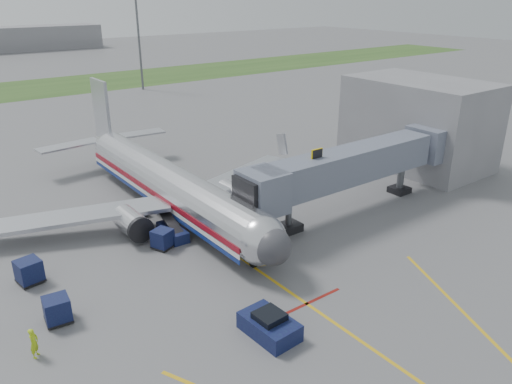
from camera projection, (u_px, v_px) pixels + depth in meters
ground at (270, 278)px, 36.15m from camera, size 400.00×400.00×0.00m
grass_strip at (0, 92)px, 102.95m from camera, size 300.00×25.00×0.01m
apron_markings at (344, 329)px, 30.65m from camera, size 21.52×50.00×0.01m
airliner at (169, 184)px, 46.48m from camera, size 32.10×35.67×10.25m
jet_bridge at (347, 167)px, 45.34m from camera, size 25.30×4.00×6.90m
terminal at (418, 123)px, 58.38m from camera, size 10.00×16.00×10.00m
light_mast_right at (139, 36)px, 101.69m from camera, size 2.00×0.44×20.40m
pushback_tug at (269, 325)px, 30.01m from camera, size 2.42×3.76×1.52m
baggage_cart_a at (29, 271)px, 35.30m from camera, size 1.87×1.87×1.76m
baggage_cart_b at (163, 239)px, 40.13m from camera, size 1.93×1.93×1.58m
baggage_cart_c at (57, 310)px, 31.10m from camera, size 1.72×1.72×1.69m
belt_loader at (172, 231)px, 42.04m from camera, size 1.56×4.38×2.11m
ground_power_cart at (249, 219)px, 44.06m from camera, size 1.95×1.60×1.34m
ramp_worker at (34, 343)px, 28.07m from camera, size 0.77×0.81×1.86m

